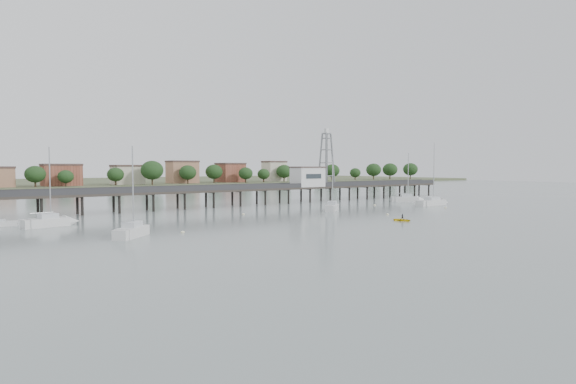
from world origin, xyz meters
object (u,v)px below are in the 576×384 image
object	(u,v)px
sailboat_a	(136,231)
white_tender	(6,224)
yellow_dinghy	(402,221)
sailboat_c	(333,207)
pier	(223,190)
sailboat_d	(437,202)
sailboat_e	(411,199)
lattice_tower	(326,160)
sailboat_b	(56,222)

from	to	relation	value
sailboat_a	white_tender	size ratio (longest dim) A/B	3.82
sailboat_a	yellow_dinghy	world-z (taller)	sailboat_a
sailboat_c	sailboat_a	distance (m)	48.02
pier	sailboat_d	distance (m)	51.32
sailboat_d	yellow_dinghy	bearing A→B (deg)	-150.98
white_tender	sailboat_d	bearing A→B (deg)	5.23
white_tender	sailboat_a	bearing A→B (deg)	-45.96
sailboat_c	sailboat_d	distance (m)	30.08
sailboat_e	sailboat_c	size ratio (longest dim) A/B	1.15
sailboat_e	pier	bearing A→B (deg)	-161.92
white_tender	yellow_dinghy	xyz separation A→B (m)	(55.22, -32.08, -0.37)
lattice_tower	white_tender	distance (m)	78.13
white_tender	yellow_dinghy	distance (m)	63.86
sailboat_e	sailboat_a	size ratio (longest dim) A/B	1.08
sailboat_c	yellow_dinghy	world-z (taller)	sailboat_c
white_tender	pier	bearing A→B (deg)	29.24
sailboat_c	sailboat_b	bearing A→B (deg)	134.87
sailboat_c	pier	bearing A→B (deg)	83.89
lattice_tower	sailboat_a	xyz separation A→B (m)	(-63.66, -34.39, -10.46)
pier	sailboat_d	bearing A→B (deg)	-30.76
lattice_tower	white_tender	xyz separation A→B (m)	(-76.46, -11.99, -10.73)
sailboat_c	sailboat_a	bearing A→B (deg)	155.95
sailboat_c	white_tender	xyz separation A→B (m)	(-59.19, 9.99, -0.28)
lattice_tower	sailboat_a	size ratio (longest dim) A/B	1.23
lattice_tower	sailboat_b	xyz separation A→B (m)	(-70.09, -16.34, -10.46)
sailboat_e	white_tender	distance (m)	92.83
sailboat_d	white_tender	size ratio (longest dim) A/B	4.84
pier	sailboat_a	size ratio (longest dim) A/B	11.91
lattice_tower	sailboat_d	xyz separation A→B (m)	(12.52, -26.20, -10.47)
sailboat_b	sailboat_e	bearing A→B (deg)	-12.39
lattice_tower	sailboat_d	bearing A→B (deg)	-64.46
lattice_tower	yellow_dinghy	size ratio (longest dim) A/B	5.16
sailboat_b	yellow_dinghy	distance (m)	56.17
sailboat_e	yellow_dinghy	world-z (taller)	sailboat_e
sailboat_b	white_tender	distance (m)	7.72
sailboat_d	sailboat_c	bearing A→B (deg)	173.06
sailboat_d	white_tender	distance (m)	90.10
yellow_dinghy	sailboat_d	bearing A→B (deg)	11.18
pier	sailboat_d	size ratio (longest dim) A/B	9.39
white_tender	sailboat_e	bearing A→B (deg)	12.17
sailboat_a	sailboat_c	bearing A→B (deg)	-29.87
sailboat_e	sailboat_b	xyz separation A→B (m)	(-86.39, -0.90, 0.00)
lattice_tower	pier	bearing A→B (deg)	-180.00
lattice_tower	sailboat_a	world-z (taller)	lattice_tower
pier	sailboat_c	distance (m)	26.38
sailboat_d	yellow_dinghy	world-z (taller)	sailboat_d
sailboat_a	white_tender	bearing A→B (deg)	74.90
sailboat_e	white_tender	size ratio (longest dim) A/B	4.12
lattice_tower	sailboat_b	size ratio (longest dim) A/B	1.20
pier	white_tender	xyz separation A→B (m)	(-44.96, -11.99, -3.42)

